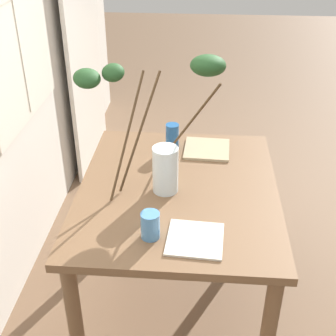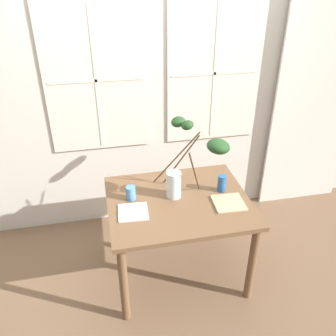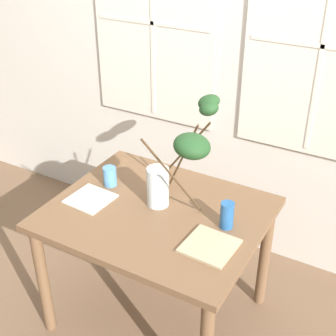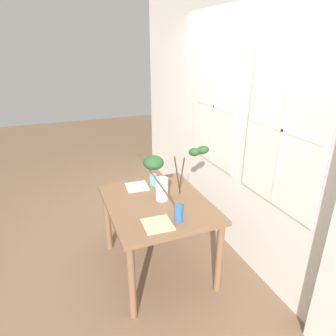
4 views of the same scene
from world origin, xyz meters
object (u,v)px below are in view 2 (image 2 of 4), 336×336
object	(u,v)px
drinking_glass_blue_left	(131,193)
plate_square_right	(229,203)
dining_table	(178,211)
drinking_glass_blue_right	(222,183)
plate_square_left	(133,212)
vase_with_branches	(189,160)

from	to	relation	value
drinking_glass_blue_left	plate_square_right	world-z (taller)	drinking_glass_blue_left
plate_square_right	dining_table	bearing A→B (deg)	160.55
drinking_glass_blue_right	plate_square_right	size ratio (longest dim) A/B	0.60
dining_table	plate_square_right	size ratio (longest dim) A/B	4.73
drinking_glass_blue_left	plate_square_left	world-z (taller)	drinking_glass_blue_left
vase_with_branches	drinking_glass_blue_right	world-z (taller)	vase_with_branches
plate_square_right	drinking_glass_blue_left	bearing A→B (deg)	163.28
vase_with_branches	plate_square_left	distance (m)	0.58
dining_table	drinking_glass_blue_right	size ratio (longest dim) A/B	7.86
dining_table	drinking_glass_blue_left	world-z (taller)	drinking_glass_blue_left
vase_with_branches	plate_square_right	xyz separation A→B (m)	(0.28, -0.20, -0.31)
vase_with_branches	plate_square_left	world-z (taller)	vase_with_branches
vase_with_branches	drinking_glass_blue_left	distance (m)	0.53
plate_square_left	plate_square_right	world-z (taller)	plate_square_right
vase_with_branches	plate_square_left	size ratio (longest dim) A/B	3.25
dining_table	plate_square_left	world-z (taller)	plate_square_left
vase_with_branches	plate_square_right	size ratio (longest dim) A/B	3.05
drinking_glass_blue_right	plate_square_left	size ratio (longest dim) A/B	0.64
dining_table	drinking_glass_blue_left	distance (m)	0.41
drinking_glass_blue_left	plate_square_right	bearing A→B (deg)	-16.72
vase_with_branches	drinking_glass_blue_right	size ratio (longest dim) A/B	5.06
dining_table	vase_with_branches	world-z (taller)	vase_with_branches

